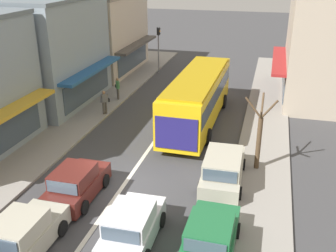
{
  "coord_description": "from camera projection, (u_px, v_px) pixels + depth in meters",
  "views": [
    {
      "loc": [
        6.12,
        -14.85,
        9.78
      ],
      "look_at": [
        0.9,
        4.71,
        1.2
      ],
      "focal_mm": 42.0,
      "sensor_mm": 36.0,
      "label": 1
    }
  ],
  "objects": [
    {
      "name": "hatchback_queue_far_back",
      "position": [
        77.0,
        184.0,
        17.24
      ],
      "size": [
        1.83,
        3.7,
        1.54
      ],
      "color": "#561E19",
      "rests_on": "ground"
    },
    {
      "name": "ground_plane",
      "position": [
        124.0,
        185.0,
        18.48
      ],
      "size": [
        140.0,
        140.0,
        0.0
      ],
      "primitive_type": "plane",
      "color": "#3F3F42"
    },
    {
      "name": "city_bus",
      "position": [
        198.0,
        96.0,
        24.8
      ],
      "size": [
        2.86,
        10.89,
        3.23
      ],
      "color": "yellow",
      "rests_on": "ground"
    },
    {
      "name": "pedestrian_with_handbag_near",
      "position": [
        118.0,
        87.0,
        29.17
      ],
      "size": [
        0.5,
        0.6,
        1.63
      ],
      "color": "#4C4742",
      "rests_on": "sidewalk_left"
    },
    {
      "name": "kerb_right",
      "position": [
        264.0,
        145.0,
        22.32
      ],
      "size": [
        2.8,
        44.0,
        0.12
      ],
      "primitive_type": "cube",
      "color": "gray",
      "rests_on": "ground"
    },
    {
      "name": "hatchback_adjacent_lane_lead",
      "position": [
        23.0,
        236.0,
        14.01
      ],
      "size": [
        1.84,
        3.71,
        1.54
      ],
      "color": "#B7B29E",
      "rests_on": "ground"
    },
    {
      "name": "lane_centre_line",
      "position": [
        149.0,
        149.0,
        22.04
      ],
      "size": [
        0.2,
        28.0,
        0.01
      ],
      "primitive_type": "cube",
      "color": "silver",
      "rests_on": "ground"
    },
    {
      "name": "traffic_light_downstreet",
      "position": [
        159.0,
        42.0,
        35.78
      ],
      "size": [
        0.32,
        0.24,
        4.2
      ],
      "color": "gray",
      "rests_on": "ground"
    },
    {
      "name": "hatchback_behind_bus_near",
      "position": [
        132.0,
        227.0,
        14.47
      ],
      "size": [
        1.89,
        3.74,
        1.54
      ],
      "color": "silver",
      "rests_on": "ground"
    },
    {
      "name": "street_tree_right",
      "position": [
        259.0,
        137.0,
        19.14
      ],
      "size": [
        1.56,
        1.89,
        3.82
      ],
      "color": "brown",
      "rests_on": "ground"
    },
    {
      "name": "shopfront_mid_block",
      "position": [
        36.0,
        51.0,
        28.02
      ],
      "size": [
        8.74,
        8.69,
        7.53
      ],
      "color": "#84939E",
      "rests_on": "ground"
    },
    {
      "name": "shopfront_far_end",
      "position": [
        92.0,
        33.0,
        36.36
      ],
      "size": [
        8.96,
        9.35,
        7.01
      ],
      "color": "beige",
      "rests_on": "ground"
    },
    {
      "name": "sidewalk_left",
      "position": [
        58.0,
        123.0,
        25.4
      ],
      "size": [
        5.2,
        44.0,
        0.14
      ],
      "primitive_type": "cube",
      "color": "gray",
      "rests_on": "ground"
    },
    {
      "name": "parked_wagon_kerb_second",
      "position": [
        223.0,
        169.0,
        18.39
      ],
      "size": [
        2.03,
        4.54,
        1.58
      ],
      "color": "#B7B29E",
      "rests_on": "ground"
    },
    {
      "name": "parked_sedan_kerb_front",
      "position": [
        209.0,
        241.0,
        13.81
      ],
      "size": [
        1.93,
        4.22,
        1.47
      ],
      "color": "#1E6638",
      "rests_on": "ground"
    },
    {
      "name": "pedestrian_browsing_midblock",
      "position": [
        105.0,
        101.0,
        26.33
      ],
      "size": [
        0.54,
        0.57,
        1.63
      ],
      "color": "#4C4742",
      "rests_on": "sidewalk_left"
    }
  ]
}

